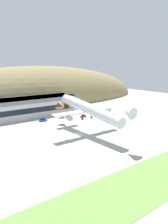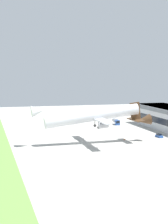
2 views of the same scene
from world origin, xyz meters
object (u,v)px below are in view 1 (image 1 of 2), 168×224
object	(u,v)px
service_car_1	(43,120)
service_car_3	(63,117)
service_car_0	(83,116)
fuel_truck	(107,109)
traffic_cone_0	(62,127)
cargo_airplane	(88,109)
terminal_building	(15,107)

from	to	relation	value
service_car_1	service_car_3	bearing A→B (deg)	-0.47
service_car_0	service_car_3	world-z (taller)	service_car_3
fuel_truck	traffic_cone_0	distance (m)	47.70
service_car_3	traffic_cone_0	bearing A→B (deg)	-121.71
service_car_0	fuel_truck	distance (m)	23.49
cargo_airplane	traffic_cone_0	world-z (taller)	cargo_airplane
terminal_building	cargo_airplane	xyz separation A→B (m)	(15.89, -50.12, 5.14)
cargo_airplane	traffic_cone_0	xyz separation A→B (m)	(-4.65, 14.94, -11.16)
cargo_airplane	service_car_1	bearing A→B (deg)	101.56
service_car_1	fuel_truck	size ratio (longest dim) A/B	0.68
service_car_3	fuel_truck	distance (m)	34.25
terminal_building	fuel_truck	distance (m)	59.61
service_car_1	service_car_0	bearing A→B (deg)	-13.44
cargo_airplane	service_car_0	world-z (taller)	cargo_airplane
cargo_airplane	service_car_0	size ratio (longest dim) A/B	13.48
cargo_airplane	service_car_3	bearing A→B (deg)	79.32
service_car_1	service_car_3	world-z (taller)	service_car_1
terminal_building	fuel_truck	size ratio (longest dim) A/B	12.12
service_car_1	terminal_building	bearing A→B (deg)	117.64
terminal_building	cargo_airplane	size ratio (longest dim) A/B	1.58
terminal_building	traffic_cone_0	world-z (taller)	terminal_building
service_car_0	service_car_3	distance (m)	12.43
terminal_building	fuel_truck	bearing A→B (deg)	-18.93
service_car_0	traffic_cone_0	size ratio (longest dim) A/B	6.50
service_car_1	fuel_truck	bearing A→B (deg)	-1.94
service_car_3	service_car_1	bearing A→B (deg)	179.53
service_car_3	traffic_cone_0	distance (m)	20.45
service_car_3	fuel_truck	size ratio (longest dim) A/B	0.61
service_car_3	traffic_cone_0	world-z (taller)	service_car_3
terminal_building	service_car_3	world-z (taller)	terminal_building
terminal_building	cargo_airplane	world-z (taller)	cargo_airplane
traffic_cone_0	service_car_3	bearing A→B (deg)	58.29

